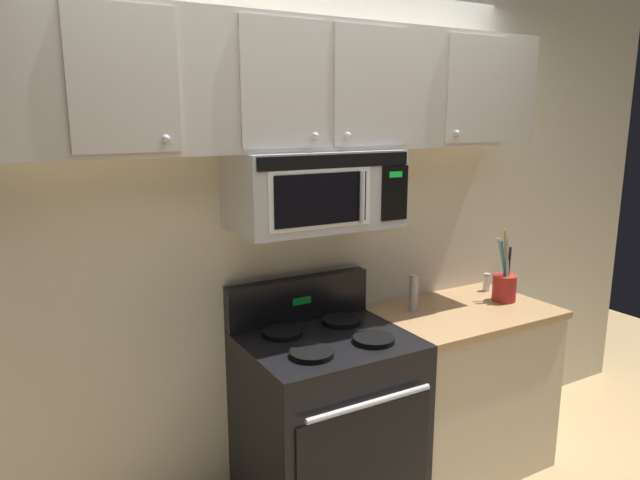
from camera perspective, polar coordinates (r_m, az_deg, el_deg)
The scene contains 8 objects.
back_wall at distance 2.88m, azimuth -2.96°, elevation 1.09°, with size 5.20×0.10×2.70m, color silver.
stove_range at distance 2.88m, azimuth 0.68°, elevation -17.66°, with size 0.76×0.69×1.12m.
over_range_microwave at distance 2.62m, azimuth -0.55°, elevation 5.01°, with size 0.76×0.43×0.35m.
upper_cabinets at distance 2.63m, azimuth -0.91°, elevation 14.85°, with size 2.50×0.36×0.55m.
counter_segment at distance 3.35m, azimuth 13.51°, elevation -13.86°, with size 0.93×0.65×0.90m.
utensil_crock_red at distance 3.35m, azimuth 17.72°, elevation -4.30°, with size 0.13×0.13×0.40m.
salt_shaker at distance 3.51m, azimuth 16.10°, elevation -4.02°, with size 0.04×0.04×0.10m.
pepper_mill at distance 3.06m, azimuth 9.23°, elevation -5.19°, with size 0.05×0.05×0.19m, color #B7B2A8.
Camera 1 is at (-1.27, -1.73, 1.90)m, focal length 32.45 mm.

